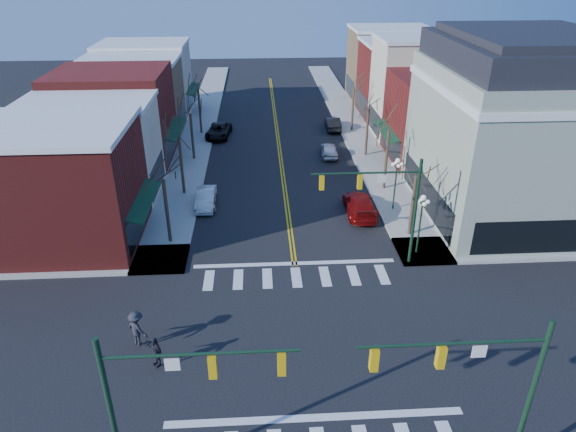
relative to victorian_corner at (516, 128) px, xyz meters
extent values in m
plane|color=black|center=(-16.50, -14.50, -6.66)|extent=(160.00, 160.00, 0.00)
cube|color=#9E9B93|center=(-25.25, 5.50, -6.58)|extent=(3.50, 70.00, 0.15)
cube|color=#9E9B93|center=(-7.75, 5.50, -6.58)|extent=(3.50, 70.00, 0.15)
cube|color=maroon|center=(-32.00, -2.75, -2.66)|extent=(10.00, 8.50, 8.00)
cube|color=beige|center=(-32.00, 5.00, -2.91)|extent=(10.00, 7.00, 7.50)
cube|color=maroon|center=(-32.00, 13.00, -2.41)|extent=(10.00, 9.00, 8.50)
cube|color=#947551|center=(-32.00, 21.25, -2.76)|extent=(10.00, 7.50, 7.80)
cube|color=beige|center=(-32.00, 29.00, -2.56)|extent=(10.00, 8.00, 8.20)
cube|color=maroon|center=(-1.00, 11.25, -2.66)|extent=(10.00, 8.50, 8.00)
cube|color=beige|center=(-1.00, 19.00, -1.66)|extent=(10.00, 7.00, 10.00)
cube|color=maroon|center=(-1.00, 26.50, -2.41)|extent=(10.00, 8.00, 8.50)
cube|color=#947551|center=(-1.00, 34.50, -2.16)|extent=(10.00, 8.00, 9.00)
cube|color=#929F8A|center=(0.00, 0.00, -1.16)|extent=(12.00, 14.00, 11.00)
cube|color=white|center=(0.00, 0.00, 2.94)|extent=(12.25, 14.25, 0.50)
cube|color=black|center=(0.00, 0.00, 5.24)|extent=(11.40, 13.40, 1.80)
cube|color=black|center=(0.00, 0.00, 6.34)|extent=(9.80, 11.80, 0.60)
cylinder|color=#14331E|center=(-23.90, -21.90, -3.06)|extent=(0.20, 0.20, 7.20)
cylinder|color=#14331E|center=(-20.65, -21.90, -0.26)|extent=(6.50, 0.12, 0.12)
cube|color=gold|center=(-20.33, -21.90, -0.81)|extent=(0.28, 0.28, 0.90)
cube|color=gold|center=(-18.05, -21.90, -0.81)|extent=(0.28, 0.28, 0.90)
cylinder|color=#14331E|center=(-9.10, -21.90, -3.06)|extent=(0.20, 0.20, 7.20)
cylinder|color=#14331E|center=(-12.35, -21.90, -0.26)|extent=(6.50, 0.12, 0.12)
cube|color=gold|center=(-12.68, -21.90, -0.81)|extent=(0.28, 0.28, 0.90)
cube|color=gold|center=(-14.95, -21.90, -0.81)|extent=(0.28, 0.28, 0.90)
cylinder|color=#14331E|center=(-9.10, -7.10, -3.06)|extent=(0.20, 0.20, 7.20)
cylinder|color=#14331E|center=(-12.35, -7.10, -0.26)|extent=(6.50, 0.12, 0.12)
cube|color=gold|center=(-12.68, -7.10, -0.81)|extent=(0.28, 0.28, 0.90)
cube|color=gold|center=(-14.95, -7.10, -0.81)|extent=(0.28, 0.28, 0.90)
cylinder|color=#14331E|center=(-8.30, -6.00, -4.66)|extent=(0.12, 0.12, 4.00)
sphere|color=white|center=(-8.30, -6.00, -2.51)|extent=(0.36, 0.36, 0.36)
cylinder|color=#14331E|center=(-8.30, 0.50, -4.66)|extent=(0.12, 0.12, 4.00)
sphere|color=white|center=(-8.30, 0.50, -2.51)|extent=(0.36, 0.36, 0.36)
cylinder|color=#382B21|center=(-24.90, -3.50, -4.28)|extent=(0.24, 0.24, 4.76)
cylinder|color=#382B21|center=(-24.90, 4.50, -4.14)|extent=(0.24, 0.24, 5.04)
cylinder|color=#382B21|center=(-24.90, 12.50, -4.38)|extent=(0.24, 0.24, 4.55)
cylinder|color=#382B21|center=(-24.90, 20.50, -4.21)|extent=(0.24, 0.24, 4.90)
cylinder|color=#382B21|center=(-8.10, -3.50, -4.35)|extent=(0.24, 0.24, 4.62)
cylinder|color=#382B21|center=(-8.10, 4.50, -4.07)|extent=(0.24, 0.24, 5.18)
cylinder|color=#382B21|center=(-8.10, 12.50, -4.24)|extent=(0.24, 0.24, 4.83)
cylinder|color=#382B21|center=(-8.10, 20.50, -4.17)|extent=(0.24, 0.24, 4.97)
imported|color=#B3B3B8|center=(-22.90, 2.23, -5.98)|extent=(1.76, 4.05, 1.36)
imported|color=silver|center=(-22.90, 2.11, -5.98)|extent=(1.47, 4.11, 1.35)
imported|color=black|center=(-22.90, 19.25, -5.96)|extent=(2.93, 5.25, 1.39)
imported|color=maroon|center=(-11.00, 0.10, -5.90)|extent=(2.22, 5.28, 1.52)
imported|color=silver|center=(-11.70, 12.66, -5.99)|extent=(1.82, 4.02, 1.34)
imported|color=black|center=(-10.18, 21.07, -5.95)|extent=(1.52, 4.29, 1.41)
imported|color=black|center=(-23.80, -15.59, -5.68)|extent=(0.99, 0.95, 1.66)
imported|color=black|center=(-24.97, -14.02, -5.52)|extent=(1.46, 1.36, 1.98)
camera|label=1|loc=(-18.61, -34.73, 11.33)|focal=32.00mm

